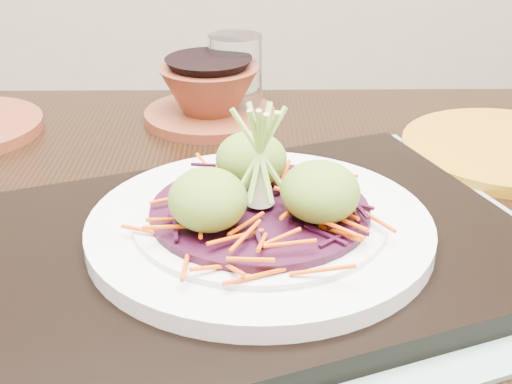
{
  "coord_description": "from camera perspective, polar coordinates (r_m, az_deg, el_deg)",
  "views": [
    {
      "loc": [
        -0.03,
        -0.55,
        1.03
      ],
      "look_at": [
        0.04,
        -0.04,
        0.78
      ],
      "focal_mm": 50.0,
      "sensor_mm": 36.0,
      "label": 1
    }
  ],
  "objects": [
    {
      "name": "guacamole_scoops",
      "position": [
        0.55,
        0.33,
        0.72
      ],
      "size": [
        0.15,
        0.13,
        0.05
      ],
      "color": "#547122",
      "rests_on": "cabbage_bed"
    },
    {
      "name": "yellow_plate",
      "position": [
        0.82,
        19.42,
        3.27
      ],
      "size": [
        0.28,
        0.28,
        0.01
      ],
      "primitive_type": "cylinder",
      "rotation": [
        0.0,
        0.0,
        -0.31
      ],
      "color": "#A36912",
      "rests_on": "dining_table"
    },
    {
      "name": "carrot_julienne",
      "position": [
        0.56,
        0.31,
        -0.73
      ],
      "size": [
        0.21,
        0.21,
        0.01
      ],
      "primitive_type": null,
      "color": "#D54403",
      "rests_on": "cabbage_bed"
    },
    {
      "name": "white_plate",
      "position": [
        0.57,
        0.31,
        -2.74
      ],
      "size": [
        0.28,
        0.28,
        0.02
      ],
      "color": "silver",
      "rests_on": "serving_tray"
    },
    {
      "name": "terracotta_bowl_set",
      "position": [
        0.87,
        -3.73,
        7.63
      ],
      "size": [
        0.18,
        0.18,
        0.07
      ],
      "rotation": [
        0.0,
        0.0,
        0.13
      ],
      "color": "maroon",
      "rests_on": "dining_table"
    },
    {
      "name": "water_glass",
      "position": [
        0.9,
        -1.66,
        9.45
      ],
      "size": [
        0.08,
        0.08,
        0.1
      ],
      "primitive_type": "cylinder",
      "rotation": [
        0.0,
        0.0,
        0.16
      ],
      "color": "white",
      "rests_on": "dining_table"
    },
    {
      "name": "cabbage_bed",
      "position": [
        0.56,
        0.31,
        -1.5
      ],
      "size": [
        0.17,
        0.17,
        0.01
      ],
      "primitive_type": "cylinder",
      "color": "#2F091D",
      "rests_on": "white_plate"
    },
    {
      "name": "dining_table",
      "position": [
        0.68,
        -2.22,
        -9.88
      ],
      "size": [
        1.25,
        0.93,
        0.72
      ],
      "rotation": [
        0.0,
        0.0,
        -0.14
      ],
      "color": "black",
      "rests_on": "ground"
    },
    {
      "name": "serving_tray",
      "position": [
        0.58,
        0.3,
        -4.36
      ],
      "size": [
        0.48,
        0.4,
        0.02
      ],
      "primitive_type": "cube",
      "rotation": [
        0.0,
        0.0,
        0.22
      ],
      "color": "black",
      "rests_on": "placemat"
    },
    {
      "name": "scallion_garnish",
      "position": [
        0.54,
        0.32,
        2.76
      ],
      "size": [
        0.06,
        0.06,
        0.1
      ],
      "primitive_type": null,
      "color": "#8BBE4C",
      "rests_on": "cabbage_bed"
    },
    {
      "name": "placemat",
      "position": [
        0.58,
        0.3,
        -5.34
      ],
      "size": [
        0.56,
        0.48,
        0.0
      ],
      "primitive_type": "cube",
      "rotation": [
        0.0,
        0.0,
        0.22
      ],
      "color": "gray",
      "rests_on": "dining_table"
    }
  ]
}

